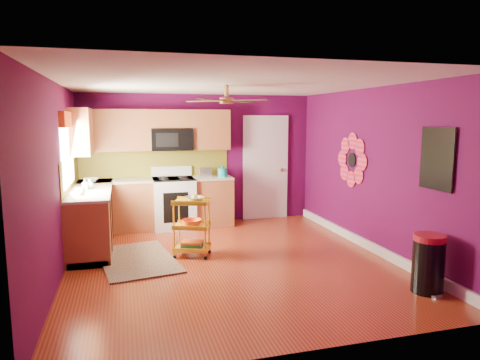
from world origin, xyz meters
name	(u,v)px	position (x,y,z in m)	size (l,w,h in m)	color
ground	(231,262)	(0.00, 0.00, 0.00)	(5.00, 5.00, 0.00)	maroon
room_envelope	(232,148)	(0.03, 0.00, 1.63)	(4.54, 5.04, 2.52)	#51093F
lower_cabinets	(130,211)	(-1.35, 1.82, 0.43)	(2.81, 2.31, 0.94)	brown
electric_range	(174,202)	(-0.55, 2.17, 0.48)	(0.76, 0.66, 1.13)	white
upper_cabinetry	(133,132)	(-1.24, 2.17, 1.80)	(2.80, 2.30, 1.26)	brown
left_window	(67,139)	(-2.22, 1.05, 1.74)	(0.08, 1.35, 1.08)	white
panel_door	(265,169)	(1.35, 2.47, 1.02)	(0.95, 0.11, 2.15)	white
right_wall_art	(385,160)	(2.23, -0.34, 1.44)	(0.04, 2.74, 1.04)	black
ceiling_fan	(227,100)	(0.00, 0.20, 2.29)	(1.01, 1.01, 0.26)	#BF8C3F
shag_rug	(137,259)	(-1.29, 0.42, 0.01)	(0.99, 1.62, 0.02)	black
rolling_cart	(192,225)	(-0.48, 0.40, 0.48)	(0.62, 0.54, 0.93)	yellow
trash_can	(428,264)	(1.97, -1.67, 0.35)	(0.45, 0.45, 0.69)	black
teal_kettle	(222,172)	(0.37, 2.12, 1.02)	(0.18, 0.18, 0.21)	teal
toaster	(205,172)	(0.06, 2.22, 1.03)	(0.22, 0.15, 0.18)	beige
soap_bottle_a	(85,184)	(-2.02, 1.20, 1.03)	(0.08, 0.08, 0.17)	#EA3F72
soap_bottle_b	(90,184)	(-1.96, 1.29, 1.02)	(0.13, 0.13, 0.16)	white
counter_dish	(91,180)	(-1.98, 2.08, 0.97)	(0.26, 0.26, 0.06)	white
counter_cup	(80,191)	(-2.05, 0.73, 0.99)	(0.14, 0.14, 0.11)	white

